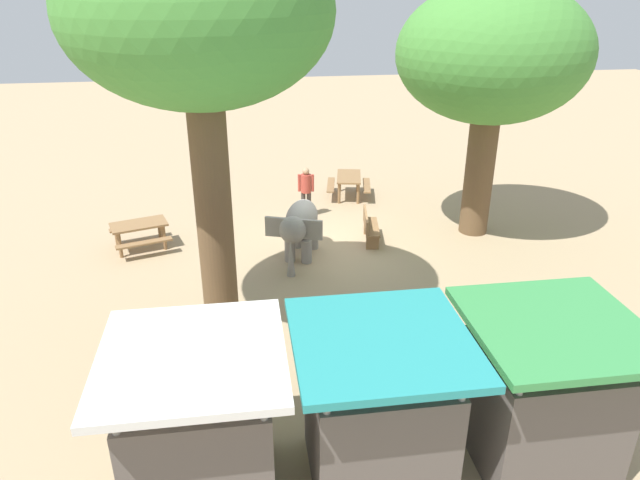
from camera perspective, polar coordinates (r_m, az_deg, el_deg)
The scene contains 11 objects.
ground_plane at distance 16.57m, azimuth 0.75°, elevation -0.82°, with size 60.00×60.00×0.00m, color tan.
elephant at distance 15.62m, azimuth -1.99°, elevation 1.50°, with size 1.68×2.23×1.54m.
person_handler at distance 18.44m, azimuth -1.38°, elevation 5.07°, with size 0.50×0.32×1.62m.
shade_tree_main at distance 16.96m, azimuth 16.53°, elevation 16.77°, with size 5.24×4.80×7.02m.
shade_tree_secondary at distance 11.08m, azimuth -11.80°, elevation 20.30°, with size 4.83×4.43×8.23m.
wooden_bench at distance 16.88m, azimuth 4.84°, elevation 1.34°, with size 0.60×1.44×0.88m.
picnic_table_near at distance 17.07m, azimuth -17.22°, elevation 0.96°, with size 1.87×1.86×0.78m.
picnic_table_far at distance 20.23m, azimuth 2.83°, elevation 5.76°, with size 1.74×1.75×0.78m.
market_stall_green at distance 9.94m, azimuth 20.90°, elevation -14.29°, with size 2.50×2.50×2.52m.
market_stall_teal at distance 9.09m, azimuth 5.69°, elevation -16.66°, with size 2.50×2.50×2.52m.
market_stall_white at distance 8.94m, azimuth -11.61°, elevation -17.98°, with size 2.50×2.50×2.52m.
Camera 1 is at (2.33, 14.78, 7.12)m, focal length 32.78 mm.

